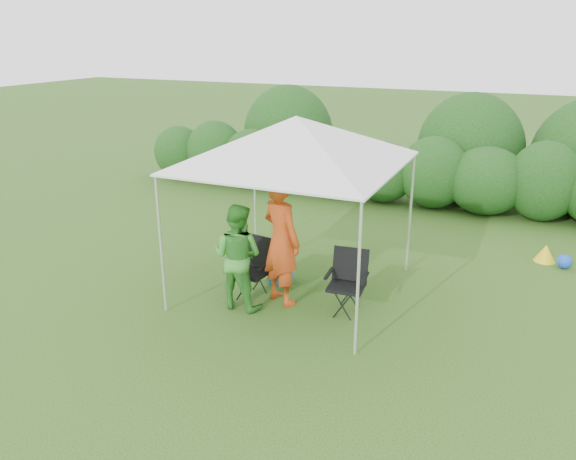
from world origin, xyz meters
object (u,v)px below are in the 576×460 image
at_px(man, 281,241).
at_px(chair_right, 348,277).
at_px(canopy, 296,140).
at_px(woman, 238,256).
at_px(chair_left, 254,263).
at_px(cooler, 281,272).

bearing_deg(man, chair_right, -145.68).
relative_size(canopy, woman, 1.89).
xyz_separation_m(chair_left, woman, (-0.05, -0.45, 0.28)).
relative_size(chair_right, cooler, 1.94).
relative_size(man, woman, 1.24).
xyz_separation_m(chair_right, chair_left, (-1.52, -0.10, 0.00)).
bearing_deg(woman, chair_left, -95.26).
relative_size(canopy, chair_left, 3.24).
xyz_separation_m(chair_right, cooler, (-1.33, 0.50, -0.36)).
bearing_deg(woman, chair_right, -159.74).
height_order(canopy, chair_right, canopy).
height_order(chair_right, cooler, chair_right).
distance_m(canopy, chair_right, 2.20).
height_order(chair_left, man, man).
height_order(woman, cooler, woman).
distance_m(chair_left, cooler, 0.73).
xyz_separation_m(man, cooler, (-0.30, 0.65, -0.84)).
relative_size(woman, cooler, 3.34).
bearing_deg(chair_right, man, -177.03).
bearing_deg(woman, canopy, -121.03).
height_order(chair_right, woman, woman).
bearing_deg(cooler, man, -82.64).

